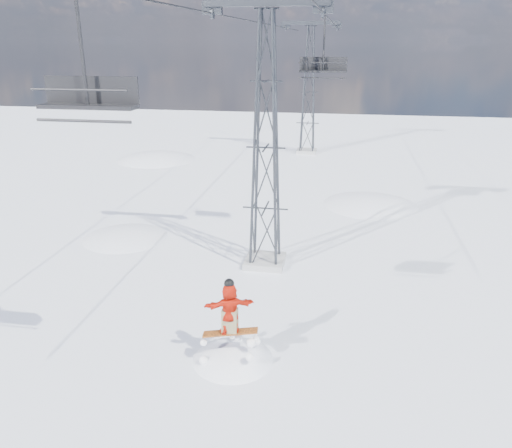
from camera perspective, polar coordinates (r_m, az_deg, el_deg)
The scene contains 8 objects.
ground at distance 16.78m, azimuth -6.20°, elevation -15.75°, with size 120.00×120.00×0.00m, color white.
snow_terrain at distance 40.32m, azimuth -4.02°, elevation -8.60°, with size 39.00×37.00×22.00m.
lift_tower_near at distance 21.68m, azimuth 1.12°, elevation 8.64°, with size 5.20×1.80×11.43m.
lift_tower_far at distance 46.31m, azimuth 6.04°, elevation 14.73°, with size 5.20×1.80×11.43m.
haul_cables at distance 32.66m, azimuth 4.53°, elevation 21.98°, with size 4.46×51.00×0.06m.
snowboarder_jump at distance 17.94m, azimuth -2.57°, elevation -19.44°, with size 4.40×4.40×7.01m.
lift_chair_near at distance 11.62m, azimuth -18.60°, elevation 13.78°, with size 2.14×0.62×2.66m.
lift_chair_mid at distance 23.18m, azimuth 7.68°, elevation 17.46°, with size 2.09×0.60×2.60m.
Camera 1 is at (4.03, -12.99, 9.82)m, focal length 35.00 mm.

